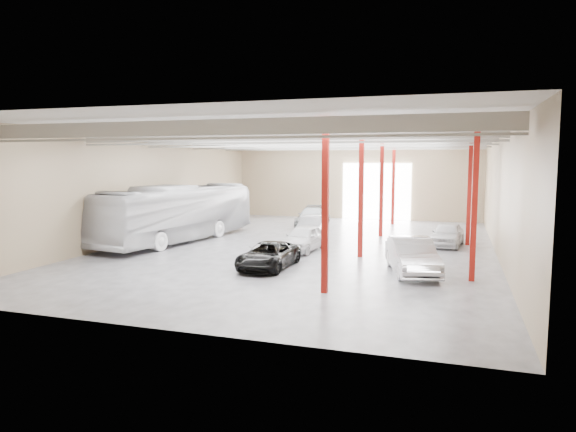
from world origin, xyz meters
The scene contains 8 objects.
depot_shell centered at (0.13, 0.48, 4.98)m, with size 22.12×32.12×7.06m.
coach_bus centered at (-8.50, -0.28, 1.85)m, with size 3.10×13.25×3.69m, color silver.
black_sedan centered at (0.03, -6.33, 0.64)m, with size 2.13×4.61×1.28m, color black.
car_row_a centered at (0.29, -1.13, 0.75)m, with size 1.77×4.40×1.50m, color silver.
car_row_b centered at (-0.68, 4.07, 0.74)m, with size 1.57×4.50×1.48m, color #9F9FA3.
car_row_c centered at (-2.00, 9.27, 0.79)m, with size 2.23×5.47×1.59m, color slate.
car_right_near centered at (6.85, -5.38, 0.85)m, with size 1.79×5.14×1.69m, color silver.
car_right_far centered at (8.30, 3.30, 0.73)m, with size 1.72×4.28×1.46m, color silver.
Camera 1 is at (8.72, -29.69, 5.37)m, focal length 32.00 mm.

